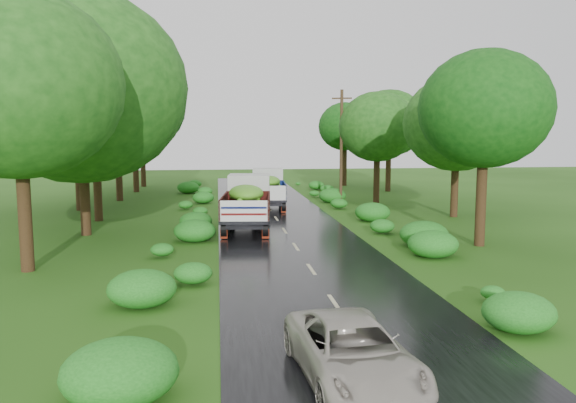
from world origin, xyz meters
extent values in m
plane|color=#1F460F|center=(0.00, 0.00, 0.00)|extent=(120.00, 120.00, 0.00)
cube|color=black|center=(0.00, 5.00, 0.01)|extent=(6.50, 80.00, 0.02)
cube|color=#BFB78C|center=(0.00, -4.00, 0.02)|extent=(0.12, 1.60, 0.00)
cube|color=#BFB78C|center=(0.00, 0.00, 0.02)|extent=(0.12, 1.60, 0.00)
cube|color=#BFB78C|center=(0.00, 4.00, 0.02)|extent=(0.12, 1.60, 0.00)
cube|color=#BFB78C|center=(0.00, 8.00, 0.02)|extent=(0.12, 1.60, 0.00)
cube|color=#BFB78C|center=(0.00, 12.00, 0.02)|extent=(0.12, 1.60, 0.00)
cube|color=#BFB78C|center=(0.00, 16.00, 0.02)|extent=(0.12, 1.60, 0.00)
cube|color=#BFB78C|center=(0.00, 20.00, 0.02)|extent=(0.12, 1.60, 0.00)
cube|color=#BFB78C|center=(0.00, 24.00, 0.02)|extent=(0.12, 1.60, 0.00)
cube|color=#BFB78C|center=(0.00, 28.00, 0.02)|extent=(0.12, 1.60, 0.00)
cube|color=#BFB78C|center=(0.00, 32.00, 0.02)|extent=(0.12, 1.60, 0.00)
cube|color=#BFB78C|center=(0.00, 36.00, 0.02)|extent=(0.12, 1.60, 0.00)
cube|color=#BFB78C|center=(0.00, 40.00, 0.02)|extent=(0.12, 1.60, 0.00)
cube|color=black|center=(-1.81, 12.52, 0.63)|extent=(2.24, 5.64, 0.27)
cylinder|color=black|center=(-2.55, 14.61, 0.49)|extent=(0.37, 1.00, 0.98)
cylinder|color=black|center=(-0.66, 14.41, 0.49)|extent=(0.37, 1.00, 0.98)
cylinder|color=black|center=(-2.88, 11.37, 0.49)|extent=(0.37, 1.00, 0.98)
cylinder|color=black|center=(-0.99, 11.18, 0.49)|extent=(0.37, 1.00, 0.98)
cylinder|color=black|center=(-2.98, 10.38, 0.49)|extent=(0.37, 1.00, 0.98)
cylinder|color=black|center=(-1.10, 10.19, 0.49)|extent=(0.37, 1.00, 0.98)
cube|color=maroon|center=(-3.01, 10.05, 0.27)|extent=(0.33, 0.07, 0.44)
cube|color=maroon|center=(-1.13, 9.86, 0.27)|extent=(0.33, 0.07, 0.44)
cube|color=silver|center=(-1.59, 14.71, 1.70)|extent=(2.33, 2.07, 1.86)
cube|color=black|center=(-1.91, 11.50, 0.85)|extent=(2.66, 4.41, 0.16)
cube|color=#410E0B|center=(-2.99, 11.61, 1.39)|extent=(0.50, 4.19, 0.93)
cube|color=#410E0B|center=(-0.84, 11.39, 1.39)|extent=(0.50, 4.19, 0.93)
cube|color=#410E0B|center=(-1.70, 13.55, 1.39)|extent=(2.24, 0.31, 0.93)
cube|color=silver|center=(-2.12, 9.45, 1.39)|extent=(2.24, 0.31, 0.93)
ellipsoid|color=#3C981B|center=(-1.91, 11.50, 1.97)|extent=(2.24, 3.70, 0.98)
cube|color=black|center=(-0.04, 20.52, 0.59)|extent=(1.93, 5.23, 0.26)
cylinder|color=black|center=(-0.79, 22.44, 0.46)|extent=(0.32, 0.93, 0.91)
cylinder|color=black|center=(0.97, 22.32, 0.46)|extent=(0.32, 0.93, 0.91)
cylinder|color=black|center=(-1.00, 19.42, 0.46)|extent=(0.32, 0.93, 0.91)
cylinder|color=black|center=(0.76, 19.30, 0.46)|extent=(0.32, 0.93, 0.91)
cylinder|color=black|center=(-1.07, 18.49, 0.46)|extent=(0.32, 0.93, 0.91)
cylinder|color=black|center=(0.69, 18.37, 0.46)|extent=(0.32, 0.93, 0.91)
cube|color=maroon|center=(-1.09, 18.18, 0.26)|extent=(0.31, 0.06, 0.41)
cube|color=maroon|center=(0.67, 18.06, 0.26)|extent=(0.31, 0.06, 0.41)
cube|color=silver|center=(0.10, 22.56, 1.58)|extent=(2.13, 1.87, 1.73)
cube|color=black|center=(-0.11, 19.57, 0.79)|extent=(2.36, 4.05, 0.15)
cube|color=navy|center=(-1.12, 19.64, 1.30)|extent=(0.35, 3.91, 0.87)
cube|color=navy|center=(0.90, 19.50, 1.30)|extent=(0.35, 3.91, 0.87)
cube|color=navy|center=(0.03, 21.48, 1.30)|extent=(2.09, 0.22, 0.87)
cube|color=silver|center=(-0.24, 17.65, 1.30)|extent=(2.09, 0.22, 0.87)
ellipsoid|color=#3C981B|center=(-0.11, 19.57, 1.84)|extent=(1.99, 3.40, 0.91)
imported|color=#B1A99D|center=(-0.71, -5.05, 0.62)|extent=(2.33, 4.46, 1.20)
cylinder|color=#382616|center=(5.13, 22.37, 3.87)|extent=(0.27, 0.27, 7.74)
cube|color=#382616|center=(5.13, 22.37, 7.16)|extent=(1.30, 0.56, 0.10)
cylinder|color=black|center=(-9.92, 5.05, 3.67)|extent=(0.46, 0.46, 7.33)
ellipsoid|color=#0C420E|center=(-9.92, 5.05, 6.45)|extent=(3.78, 3.78, 3.41)
cylinder|color=black|center=(-9.50, 12.09, 3.93)|extent=(0.47, 0.47, 7.85)
ellipsoid|color=#0C420E|center=(-9.50, 12.09, 6.91)|extent=(4.44, 4.44, 4.00)
cylinder|color=black|center=(-9.82, 16.52, 3.45)|extent=(0.45, 0.45, 6.89)
ellipsoid|color=#0C420E|center=(-9.82, 16.52, 6.06)|extent=(3.36, 3.36, 3.02)
cylinder|color=black|center=(-11.87, 21.10, 3.82)|extent=(0.46, 0.46, 7.64)
ellipsoid|color=#0C420E|center=(-11.87, 21.10, 6.72)|extent=(4.29, 4.29, 3.86)
cylinder|color=black|center=(-10.26, 25.95, 3.95)|extent=(0.47, 0.47, 7.90)
ellipsoid|color=#0C420E|center=(-10.26, 25.95, 6.95)|extent=(4.00, 4.00, 3.60)
cylinder|color=black|center=(-9.94, 32.02, 3.96)|extent=(0.47, 0.47, 7.92)
ellipsoid|color=#0C420E|center=(-9.94, 32.02, 6.97)|extent=(4.09, 4.09, 3.68)
cylinder|color=black|center=(-9.95, 36.75, 3.56)|extent=(0.45, 0.45, 7.11)
ellipsoid|color=#0C420E|center=(-9.95, 36.75, 6.26)|extent=(3.45, 3.45, 3.11)
cylinder|color=black|center=(7.90, 7.35, 3.32)|extent=(0.44, 0.44, 6.63)
ellipsoid|color=#164912|center=(7.90, 7.35, 5.83)|extent=(3.33, 3.33, 2.99)
cylinder|color=black|center=(10.30, 15.53, 3.06)|extent=(0.43, 0.43, 6.12)
ellipsoid|color=#164912|center=(10.30, 15.53, 5.38)|extent=(3.49, 3.49, 3.14)
cylinder|color=black|center=(7.59, 22.18, 2.99)|extent=(0.42, 0.42, 5.98)
ellipsoid|color=#164912|center=(7.59, 22.18, 5.26)|extent=(3.26, 3.26, 2.93)
cylinder|color=black|center=(10.81, 29.90, 3.21)|extent=(0.43, 0.43, 6.42)
ellipsoid|color=#164912|center=(10.81, 29.90, 5.65)|extent=(3.49, 3.49, 3.14)
cylinder|color=black|center=(8.35, 35.39, 3.09)|extent=(0.43, 0.43, 6.18)
ellipsoid|color=#164912|center=(8.35, 35.39, 5.44)|extent=(3.12, 3.12, 2.81)
camera|label=1|loc=(-3.24, -15.22, 4.82)|focal=35.00mm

